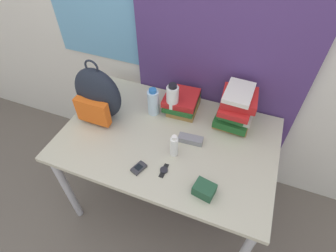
{
  "coord_description": "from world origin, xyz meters",
  "views": [
    {
      "loc": [
        0.39,
        -0.57,
        2.0
      ],
      "look_at": [
        0.0,
        0.43,
        0.87
      ],
      "focal_mm": 28.0,
      "sensor_mm": 36.0,
      "label": 1
    }
  ],
  "objects": [
    {
      "name": "book_stack_center",
      "position": [
        0.35,
        0.71,
        0.9
      ],
      "size": [
        0.23,
        0.3,
        0.26
      ],
      "color": "olive",
      "rests_on": "desk"
    },
    {
      "name": "backpack",
      "position": [
        -0.48,
        0.45,
        0.95
      ],
      "size": [
        0.32,
        0.19,
        0.43
      ],
      "color": "#1E232D",
      "rests_on": "desk"
    },
    {
      "name": "sunglasses_case",
      "position": [
        0.14,
        0.45,
        0.79
      ],
      "size": [
        0.15,
        0.07,
        0.04
      ],
      "color": "gray",
      "rests_on": "desk"
    },
    {
      "name": "wall_back",
      "position": [
        -0.0,
        0.95,
        1.25
      ],
      "size": [
        6.0,
        0.06,
        2.5
      ],
      "color": "silver",
      "rests_on": "ground_plane"
    },
    {
      "name": "desk",
      "position": [
        0.0,
        0.43,
        0.69
      ],
      "size": [
        1.33,
        0.87,
        0.77
      ],
      "color": "#B7B299",
      "rests_on": "ground_plane"
    },
    {
      "name": "ground_plane",
      "position": [
        0.0,
        0.0,
        0.0
      ],
      "size": [
        12.0,
        12.0,
        0.0
      ],
      "primitive_type": "plane",
      "color": "#665B51"
    },
    {
      "name": "curtain_blue",
      "position": [
        0.17,
        0.9,
        1.25
      ],
      "size": [
        1.13,
        0.04,
        2.5
      ],
      "color": "#4C336B",
      "rests_on": "ground_plane"
    },
    {
      "name": "book_stack_left",
      "position": [
        -0.01,
        0.72,
        0.83
      ],
      "size": [
        0.24,
        0.26,
        0.11
      ],
      "color": "olive",
      "rests_on": "desk"
    },
    {
      "name": "sunscreen_bottle",
      "position": [
        0.08,
        0.32,
        0.84
      ],
      "size": [
        0.05,
        0.05,
        0.15
      ],
      "color": "white",
      "rests_on": "desk"
    },
    {
      "name": "cell_phone",
      "position": [
        -0.07,
        0.15,
        0.78
      ],
      "size": [
        0.08,
        0.1,
        0.02
      ],
      "color": "#2D2D33",
      "rests_on": "desk"
    },
    {
      "name": "water_bottle",
      "position": [
        -0.17,
        0.61,
        0.86
      ],
      "size": [
        0.07,
        0.07,
        0.2
      ],
      "color": "silver",
      "rests_on": "desk"
    },
    {
      "name": "camera_pouch",
      "position": [
        0.31,
        0.14,
        0.8
      ],
      "size": [
        0.12,
        0.1,
        0.06
      ],
      "color": "#234C33",
      "rests_on": "desk"
    },
    {
      "name": "wristwatch",
      "position": [
        0.07,
        0.19,
        0.78
      ],
      "size": [
        0.04,
        0.09,
        0.01
      ],
      "color": "black",
      "rests_on": "desk"
    },
    {
      "name": "sports_bottle",
      "position": [
        -0.05,
        0.64,
        0.89
      ],
      "size": [
        0.08,
        0.08,
        0.25
      ],
      "color": "white",
      "rests_on": "desk"
    }
  ]
}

